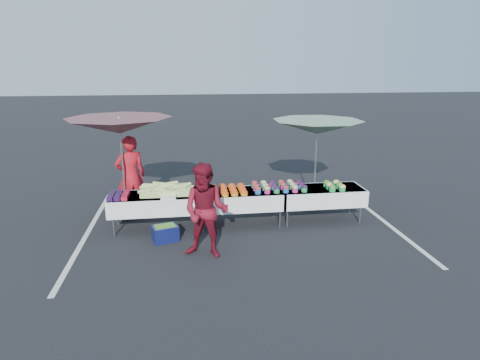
{
  "coord_description": "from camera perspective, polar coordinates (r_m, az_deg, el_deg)",
  "views": [
    {
      "loc": [
        -1.1,
        -8.09,
        3.36
      ],
      "look_at": [
        0.0,
        0.0,
        1.0
      ],
      "focal_mm": 30.0,
      "sensor_mm": 36.0,
      "label": 1
    }
  ],
  "objects": [
    {
      "name": "umbrella_left",
      "position": [
        8.98,
        -16.77,
        7.31
      ],
      "size": [
        2.34,
        2.34,
        2.3
      ],
      "rotation": [
        0.0,
        0.0,
        0.04
      ],
      "color": "black",
      "rests_on": "ground"
    },
    {
      "name": "table_center",
      "position": [
        8.62,
        -0.0,
        -2.66
      ],
      "size": [
        1.86,
        0.81,
        0.75
      ],
      "color": "white",
      "rests_on": "ground"
    },
    {
      "name": "customer",
      "position": [
        7.12,
        -4.84,
        -4.46
      ],
      "size": [
        1.01,
        0.9,
        1.73
      ],
      "primitive_type": "imported",
      "rotation": [
        0.0,
        0.0,
        -0.34
      ],
      "color": "maroon",
      "rests_on": "ground"
    },
    {
      "name": "stripe_right",
      "position": [
        9.76,
        19.04,
        -4.93
      ],
      "size": [
        0.1,
        5.0,
        0.0
      ],
      "primitive_type": "cube",
      "color": "silver",
      "rests_on": "ground"
    },
    {
      "name": "bean_baskets",
      "position": [
        8.96,
        13.26,
        -0.77
      ],
      "size": [
        0.36,
        0.5,
        0.15
      ],
      "color": "#238C44",
      "rests_on": "table_right"
    },
    {
      "name": "table_left",
      "position": [
        8.58,
        -12.02,
        -3.13
      ],
      "size": [
        1.86,
        0.81,
        0.75
      ],
      "color": "white",
      "rests_on": "ground"
    },
    {
      "name": "corn_pile",
      "position": [
        8.52,
        -10.44,
        -1.35
      ],
      "size": [
        1.16,
        0.57,
        0.26
      ],
      "color": "#B8E073",
      "rests_on": "table_left"
    },
    {
      "name": "table_right",
      "position": [
        9.03,
        11.4,
        -2.11
      ],
      "size": [
        1.86,
        0.81,
        0.75
      ],
      "color": "white",
      "rests_on": "ground"
    },
    {
      "name": "stripe_left",
      "position": [
        9.0,
        -20.78,
        -6.88
      ],
      "size": [
        0.1,
        5.0,
        0.0
      ],
      "primitive_type": "cube",
      "color": "silver",
      "rests_on": "ground"
    },
    {
      "name": "vendor",
      "position": [
        9.41,
        -15.27,
        0.54
      ],
      "size": [
        0.78,
        0.64,
        1.85
      ],
      "primitive_type": "imported",
      "rotation": [
        0.0,
        0.0,
        3.48
      ],
      "color": "#B0141F",
      "rests_on": "ground"
    },
    {
      "name": "carrot_bowls",
      "position": [
        8.52,
        -1.66,
        -1.38
      ],
      "size": [
        0.75,
        0.69,
        0.11
      ],
      "color": "orange",
      "rests_on": "table_center"
    },
    {
      "name": "plastic_bags",
      "position": [
        8.21,
        -10.15,
        -2.48
      ],
      "size": [
        0.3,
        0.25,
        0.05
      ],
      "primitive_type": "cube",
      "color": "white",
      "rests_on": "table_left"
    },
    {
      "name": "potato_cups",
      "position": [
        8.7,
        5.56,
        -0.86
      ],
      "size": [
        1.14,
        0.58,
        0.16
      ],
      "color": "#225CA1",
      "rests_on": "table_right"
    },
    {
      "name": "storage_bin",
      "position": [
        8.11,
        -10.59,
        -7.38
      ],
      "size": [
        0.57,
        0.48,
        0.32
      ],
      "rotation": [
        0.0,
        0.0,
        0.3
      ],
      "color": "#0D1445",
      "rests_on": "ground"
    },
    {
      "name": "ground",
      "position": [
        8.83,
        -0.0,
        -6.25
      ],
      "size": [
        80.0,
        80.0,
        0.0
      ],
      "primitive_type": "plane",
      "color": "black"
    },
    {
      "name": "berry_punnets",
      "position": [
        8.54,
        -16.88,
        -2.09
      ],
      "size": [
        0.4,
        0.54,
        0.08
      ],
      "color": "black",
      "rests_on": "table_left"
    },
    {
      "name": "umbrella_right",
      "position": [
        9.49,
        10.95,
        7.3
      ],
      "size": [
        2.79,
        2.79,
        2.15
      ],
      "rotation": [
        0.0,
        0.0,
        -0.43
      ],
      "color": "black",
      "rests_on": "ground"
    }
  ]
}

